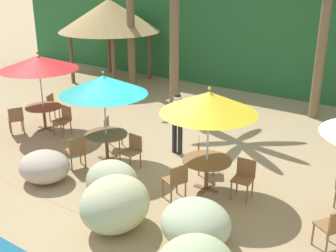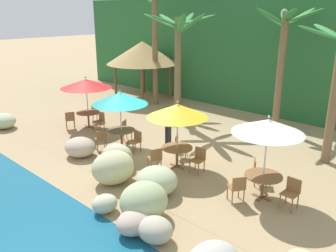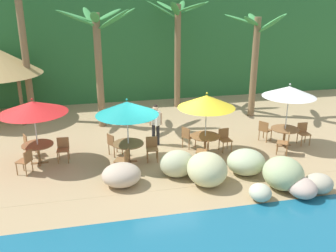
{
  "view_description": "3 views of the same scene",
  "coord_description": "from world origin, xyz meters",
  "px_view_note": "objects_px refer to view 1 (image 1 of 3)",
  "views": [
    {
      "loc": [
        5.71,
        -7.69,
        4.74
      ],
      "look_at": [
        0.26,
        0.22,
        1.12
      ],
      "focal_mm": 44.94,
      "sensor_mm": 36.0,
      "label": 1
    },
    {
      "loc": [
        9.32,
        -8.93,
        5.34
      ],
      "look_at": [
        0.64,
        0.36,
        1.17
      ],
      "focal_mm": 38.0,
      "sensor_mm": 36.0,
      "label": 2
    },
    {
      "loc": [
        -2.62,
        -12.72,
        5.78
      ],
      "look_at": [
        0.28,
        0.28,
        1.06
      ],
      "focal_mm": 40.07,
      "sensor_mm": 36.0,
      "label": 3
    }
  ],
  "objects_px": {
    "chair_yellow_inland": "(203,153)",
    "palm_tree_second": "(175,3)",
    "chair_yellow_left": "(176,180)",
    "chair_red_left": "(16,119)",
    "palapa_hut": "(109,15)",
    "dining_table_yellow": "(207,165)",
    "chair_yellow_seaward": "(244,176)",
    "umbrella_red": "(38,63)",
    "chair_teal_left": "(76,150)",
    "chair_teal_inland": "(111,130)",
    "palm_tree_third": "(328,3)",
    "chair_red_seaward": "(64,118)",
    "chair_red_inland": "(54,105)",
    "chair_white_left": "(333,226)",
    "dining_table_red": "(44,110)",
    "umbrella_teal": "(103,85)",
    "chair_teal_seaward": "(133,149)",
    "waiter_in_white": "(177,119)",
    "dining_table_teal": "(106,138)",
    "umbrella_yellow": "(209,102)"
  },
  "relations": [
    {
      "from": "chair_red_seaward",
      "to": "chair_teal_left",
      "type": "relative_size",
      "value": 1.0
    },
    {
      "from": "dining_table_teal",
      "to": "umbrella_yellow",
      "type": "xyz_separation_m",
      "value": [
        2.92,
        0.11,
        1.46
      ]
    },
    {
      "from": "umbrella_red",
      "to": "chair_teal_inland",
      "type": "distance_m",
      "value": 3.11
    },
    {
      "from": "umbrella_red",
      "to": "chair_yellow_left",
      "type": "xyz_separation_m",
      "value": [
        5.79,
        -1.3,
        -1.6
      ]
    },
    {
      "from": "dining_table_teal",
      "to": "dining_table_yellow",
      "type": "height_order",
      "value": "same"
    },
    {
      "from": "chair_teal_inland",
      "to": "chair_red_seaward",
      "type": "bearing_deg",
      "value": -177.98
    },
    {
      "from": "chair_teal_left",
      "to": "chair_yellow_seaward",
      "type": "height_order",
      "value": "same"
    },
    {
      "from": "chair_red_seaward",
      "to": "chair_red_inland",
      "type": "xyz_separation_m",
      "value": [
        -1.26,
        0.71,
        0.0
      ]
    },
    {
      "from": "chair_yellow_left",
      "to": "palm_tree_second",
      "type": "distance_m",
      "value": 6.73
    },
    {
      "from": "chair_teal_inland",
      "to": "palm_tree_third",
      "type": "height_order",
      "value": "palm_tree_third"
    },
    {
      "from": "chair_red_left",
      "to": "palapa_hut",
      "type": "relative_size",
      "value": 0.2
    },
    {
      "from": "chair_yellow_left",
      "to": "palm_tree_second",
      "type": "bearing_deg",
      "value": 124.22
    },
    {
      "from": "chair_white_left",
      "to": "dining_table_yellow",
      "type": "bearing_deg",
      "value": 166.64
    },
    {
      "from": "umbrella_red",
      "to": "chair_red_left",
      "type": "bearing_deg",
      "value": -112.07
    },
    {
      "from": "chair_yellow_left",
      "to": "palapa_hut",
      "type": "xyz_separation_m",
      "value": [
        -8.1,
        7.02,
        2.34
      ]
    },
    {
      "from": "waiter_in_white",
      "to": "palm_tree_second",
      "type": "bearing_deg",
      "value": 125.15
    },
    {
      "from": "umbrella_yellow",
      "to": "chair_yellow_inland",
      "type": "height_order",
      "value": "umbrella_yellow"
    },
    {
      "from": "palm_tree_second",
      "to": "waiter_in_white",
      "type": "relative_size",
      "value": 3.09
    },
    {
      "from": "chair_teal_inland",
      "to": "chair_white_left",
      "type": "distance_m",
      "value": 6.47
    },
    {
      "from": "chair_white_left",
      "to": "palapa_hut",
      "type": "height_order",
      "value": "palapa_hut"
    },
    {
      "from": "chair_yellow_left",
      "to": "waiter_in_white",
      "type": "xyz_separation_m",
      "value": [
        -1.37,
        2.11,
        0.47
      ]
    },
    {
      "from": "chair_teal_left",
      "to": "palm_tree_third",
      "type": "height_order",
      "value": "palm_tree_third"
    },
    {
      "from": "chair_red_inland",
      "to": "umbrella_teal",
      "type": "xyz_separation_m",
      "value": [
        3.57,
        -1.35,
        1.53
      ]
    },
    {
      "from": "chair_teal_seaward",
      "to": "chair_teal_inland",
      "type": "xyz_separation_m",
      "value": [
        -1.34,
        0.69,
        0.0
      ]
    },
    {
      "from": "dining_table_yellow",
      "to": "chair_red_inland",
      "type": "bearing_deg",
      "value": 169.18
    },
    {
      "from": "chair_red_inland",
      "to": "chair_yellow_seaward",
      "type": "height_order",
      "value": "same"
    },
    {
      "from": "umbrella_teal",
      "to": "dining_table_teal",
      "type": "distance_m",
      "value": 1.43
    },
    {
      "from": "chair_teal_seaward",
      "to": "dining_table_yellow",
      "type": "distance_m",
      "value": 2.07
    },
    {
      "from": "chair_red_seaward",
      "to": "chair_teal_inland",
      "type": "height_order",
      "value": "same"
    },
    {
      "from": "chair_red_seaward",
      "to": "chair_red_inland",
      "type": "distance_m",
      "value": 1.45
    },
    {
      "from": "umbrella_red",
      "to": "chair_red_inland",
      "type": "distance_m",
      "value": 1.81
    },
    {
      "from": "umbrella_red",
      "to": "palapa_hut",
      "type": "relative_size",
      "value": 0.56
    },
    {
      "from": "umbrella_yellow",
      "to": "umbrella_teal",
      "type": "bearing_deg",
      "value": -177.87
    },
    {
      "from": "dining_table_red",
      "to": "umbrella_teal",
      "type": "height_order",
      "value": "umbrella_teal"
    },
    {
      "from": "chair_white_left",
      "to": "dining_table_red",
      "type": "bearing_deg",
      "value": 172.49
    },
    {
      "from": "palapa_hut",
      "to": "palm_tree_second",
      "type": "bearing_deg",
      "value": -23.96
    },
    {
      "from": "umbrella_red",
      "to": "chair_yellow_inland",
      "type": "bearing_deg",
      "value": 2.11
    },
    {
      "from": "chair_yellow_inland",
      "to": "palm_tree_second",
      "type": "bearing_deg",
      "value": 132.51
    },
    {
      "from": "dining_table_yellow",
      "to": "chair_white_left",
      "type": "distance_m",
      "value": 3.02
    },
    {
      "from": "umbrella_teal",
      "to": "palm_tree_second",
      "type": "height_order",
      "value": "palm_tree_second"
    },
    {
      "from": "waiter_in_white",
      "to": "chair_teal_inland",
      "type": "bearing_deg",
      "value": -157.88
    },
    {
      "from": "chair_yellow_seaward",
      "to": "umbrella_red",
      "type": "bearing_deg",
      "value": 177.31
    },
    {
      "from": "chair_teal_left",
      "to": "chair_yellow_seaward",
      "type": "relative_size",
      "value": 1.0
    },
    {
      "from": "chair_teal_left",
      "to": "chair_red_seaward",
      "type": "bearing_deg",
      "value": 144.55
    },
    {
      "from": "chair_teal_left",
      "to": "palm_tree_second",
      "type": "height_order",
      "value": "palm_tree_second"
    },
    {
      "from": "umbrella_yellow",
      "to": "chair_white_left",
      "type": "relative_size",
      "value": 2.78
    },
    {
      "from": "umbrella_yellow",
      "to": "chair_yellow_seaward",
      "type": "distance_m",
      "value": 1.78
    },
    {
      "from": "chair_yellow_inland",
      "to": "dining_table_yellow",
      "type": "bearing_deg",
      "value": -54.39
    },
    {
      "from": "umbrella_red",
      "to": "dining_table_teal",
      "type": "height_order",
      "value": "umbrella_red"
    },
    {
      "from": "chair_white_left",
      "to": "waiter_in_white",
      "type": "height_order",
      "value": "waiter_in_white"
    }
  ]
}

